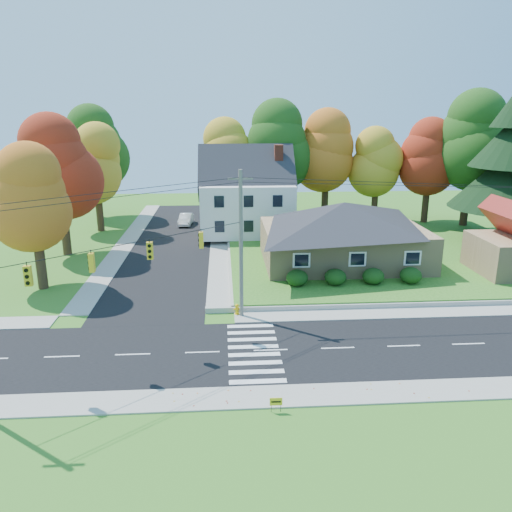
{
  "coord_description": "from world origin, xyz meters",
  "views": [
    {
      "loc": [
        -2.67,
        -26.48,
        13.46
      ],
      "look_at": [
        -0.32,
        8.0,
        3.48
      ],
      "focal_mm": 35.0,
      "sensor_mm": 36.0,
      "label": 1
    }
  ],
  "objects": [
    {
      "name": "tree_lot_2",
      "position": [
        10.0,
        34.0,
        8.96
      ],
      "size": [
        7.28,
        7.28,
        13.56
      ],
      "color": "#3F2A19",
      "rests_on": "lawn"
    },
    {
      "name": "tree_west_2",
      "position": [
        -17.0,
        32.0,
        7.81
      ],
      "size": [
        6.72,
        6.72,
        12.51
      ],
      "color": "#3F2A19",
      "rests_on": "ground"
    },
    {
      "name": "tree_lot_1",
      "position": [
        4.0,
        33.0,
        9.61
      ],
      "size": [
        7.84,
        7.84,
        14.6
      ],
      "color": "#3F2A19",
      "rests_on": "lawn"
    },
    {
      "name": "tree_lot_4",
      "position": [
        22.0,
        32.0,
        8.31
      ],
      "size": [
        6.72,
        6.72,
        12.51
      ],
      "color": "#3F2A19",
      "rests_on": "lawn"
    },
    {
      "name": "sidewalk_south",
      "position": [
        0.0,
        -5.0,
        0.04
      ],
      "size": [
        90.0,
        2.0,
        0.08
      ],
      "primitive_type": "cube",
      "color": "#9C9A90",
      "rests_on": "ground"
    },
    {
      "name": "white_car",
      "position": [
        -7.23,
        34.53,
        0.7
      ],
      "size": [
        1.77,
        4.25,
        1.37
      ],
      "primitive_type": "imported",
      "rotation": [
        0.0,
        0.0,
        -0.08
      ],
      "color": "silver",
      "rests_on": "road_cross"
    },
    {
      "name": "sidewalk_north",
      "position": [
        0.0,
        5.0,
        0.04
      ],
      "size": [
        90.0,
        2.0,
        0.08
      ],
      "primitive_type": "cube",
      "color": "#9C9A90",
      "rests_on": "ground"
    },
    {
      "name": "tree_west_0",
      "position": [
        -17.0,
        12.0,
        7.15
      ],
      "size": [
        6.16,
        6.16,
        11.47
      ],
      "color": "#3F2A19",
      "rests_on": "ground"
    },
    {
      "name": "tree_west_1",
      "position": [
        -18.0,
        22.0,
        8.46
      ],
      "size": [
        7.28,
        7.28,
        13.56
      ],
      "color": "#3F2A19",
      "rests_on": "ground"
    },
    {
      "name": "hedge_row",
      "position": [
        7.5,
        9.8,
        1.14
      ],
      "size": [
        10.7,
        1.7,
        1.27
      ],
      "color": "#163A10",
      "rests_on": "lawn"
    },
    {
      "name": "tree_lot_3",
      "position": [
        16.0,
        33.0,
        7.65
      ],
      "size": [
        6.16,
        6.16,
        11.47
      ],
      "color": "#3F2A19",
      "rests_on": "lawn"
    },
    {
      "name": "road_main",
      "position": [
        0.0,
        0.0,
        0.01
      ],
      "size": [
        90.0,
        8.0,
        0.02
      ],
      "primitive_type": "cube",
      "color": "black",
      "rests_on": "ground"
    },
    {
      "name": "colonial_house",
      "position": [
        0.04,
        28.0,
        4.58
      ],
      "size": [
        10.4,
        8.4,
        9.6
      ],
      "color": "silver",
      "rests_on": "lawn"
    },
    {
      "name": "yard_sign",
      "position": [
        -0.36,
        -6.25,
        0.53
      ],
      "size": [
        0.59,
        0.04,
        0.74
      ],
      "color": "black",
      "rests_on": "ground"
    },
    {
      "name": "tree_lot_0",
      "position": [
        -2.0,
        34.0,
        8.31
      ],
      "size": [
        6.72,
        6.72,
        12.51
      ],
      "color": "#3F2A19",
      "rests_on": "lawn"
    },
    {
      "name": "traffic_infrastructure",
      "position": [
        -0.15,
        1.35,
        5.15
      ],
      "size": [
        38.1,
        10.66,
        10.0
      ],
      "color": "#666059",
      "rests_on": "ground"
    },
    {
      "name": "lawn",
      "position": [
        13.0,
        21.0,
        0.25
      ],
      "size": [
        30.0,
        30.0,
        0.5
      ],
      "primitive_type": "cube",
      "color": "#3D7923",
      "rests_on": "ground"
    },
    {
      "name": "tree_west_3",
      "position": [
        -19.0,
        40.0,
        9.11
      ],
      "size": [
        7.84,
        7.84,
        14.6
      ],
      "color": "#3F2A19",
      "rests_on": "ground"
    },
    {
      "name": "fire_hydrant",
      "position": [
        -1.8,
        5.45,
        0.39
      ],
      "size": [
        0.47,
        0.36,
        0.82
      ],
      "color": "#DDA60B",
      "rests_on": "ground"
    },
    {
      "name": "tree_lot_5",
      "position": [
        26.0,
        30.0,
        10.27
      ],
      "size": [
        8.4,
        8.4,
        15.64
      ],
      "color": "#3F2A19",
      "rests_on": "lawn"
    },
    {
      "name": "road_cross",
      "position": [
        -8.0,
        26.0,
        0.01
      ],
      "size": [
        8.0,
        44.0,
        0.02
      ],
      "primitive_type": "cube",
      "color": "black",
      "rests_on": "ground"
    },
    {
      "name": "ground",
      "position": [
        0.0,
        0.0,
        0.0
      ],
      "size": [
        120.0,
        120.0,
        0.0
      ],
      "primitive_type": "plane",
      "color": "#3D7923"
    },
    {
      "name": "ranch_house",
      "position": [
        8.0,
        16.0,
        3.27
      ],
      "size": [
        14.6,
        10.6,
        5.4
      ],
      "color": "tan",
      "rests_on": "lawn"
    }
  ]
}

